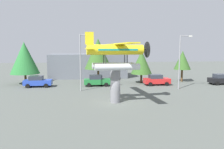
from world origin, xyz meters
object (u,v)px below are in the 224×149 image
(car_near_blue, at_px, (38,81))
(tree_east, at_px, (98,54))
(tree_west, at_px, (25,58))
(display_pedestal, at_px, (115,86))
(streetlight_secondary, at_px, (181,58))
(tree_far_east, at_px, (182,60))
(floatplane_monument, at_px, (116,54))
(car_mid_green, at_px, (97,80))
(streetlight_primary, at_px, (82,58))
(storefront_building, at_px, (88,65))
(car_distant_black, at_px, (221,79))
(tree_center_back, at_px, (141,62))
(car_far_red, at_px, (157,80))

(car_near_blue, xyz_separation_m, tree_east, (9.67, 3.54, 4.17))
(car_near_blue, bearing_deg, tree_west, 128.97)
(display_pedestal, xyz_separation_m, streetlight_secondary, (10.66, 6.87, 2.74))
(display_pedestal, height_order, tree_far_east, tree_far_east)
(floatplane_monument, distance_m, car_mid_green, 11.78)
(streetlight_primary, relative_size, storefront_building, 0.51)
(car_mid_green, bearing_deg, streetlight_secondary, -17.84)
(storefront_building, distance_m, tree_west, 13.29)
(car_distant_black, relative_size, streetlight_secondary, 0.53)
(car_distant_black, xyz_separation_m, storefront_building, (-22.01, 12.23, 1.54))
(car_near_blue, relative_size, tree_west, 0.59)
(display_pedestal, xyz_separation_m, tree_center_back, (6.32, 12.84, 1.77))
(car_near_blue, height_order, streetlight_secondary, streetlight_secondary)
(tree_east, relative_size, tree_center_back, 1.37)
(streetlight_primary, bearing_deg, floatplane_monument, -61.00)
(streetlight_secondary, bearing_deg, streetlight_primary, 179.38)
(car_distant_black, height_order, tree_far_east, tree_far_east)
(floatplane_monument, relative_size, tree_center_back, 1.85)
(floatplane_monument, relative_size, car_near_blue, 2.49)
(car_far_red, distance_m, tree_center_back, 4.15)
(car_distant_black, bearing_deg, streetlight_primary, -173.20)
(streetlight_primary, bearing_deg, tree_far_east, 20.07)
(tree_east, bearing_deg, streetlight_primary, -109.77)
(car_near_blue, bearing_deg, streetlight_secondary, -10.91)
(tree_west, xyz_separation_m, tree_center_back, (19.75, -1.49, -0.78))
(car_distant_black, height_order, tree_center_back, tree_center_back)
(car_distant_black, xyz_separation_m, tree_east, (-20.31, 4.76, 4.17))
(streetlight_secondary, distance_m, tree_center_back, 7.44)
(car_far_red, bearing_deg, car_near_blue, 178.13)
(car_far_red, relative_size, streetlight_primary, 0.53)
(floatplane_monument, height_order, storefront_building, floatplane_monument)
(display_pedestal, bearing_deg, car_mid_green, 97.90)
(streetlight_primary, xyz_separation_m, tree_east, (2.70, 7.50, 0.45))
(car_far_red, bearing_deg, streetlight_primary, -164.42)
(car_near_blue, relative_size, tree_east, 0.54)
(car_distant_black, bearing_deg, car_far_red, 176.88)
(car_far_red, relative_size, car_distant_black, 1.00)
(display_pedestal, height_order, car_far_red, display_pedestal)
(streetlight_primary, bearing_deg, tree_center_back, 29.97)
(car_distant_black, bearing_deg, tree_west, 172.06)
(streetlight_primary, relative_size, tree_far_east, 1.43)
(tree_east, distance_m, tree_center_back, 7.70)
(car_distant_black, height_order, storefront_building, storefront_building)
(floatplane_monument, distance_m, tree_far_east, 19.46)
(car_mid_green, xyz_separation_m, car_far_red, (9.73, -0.41, 0.00))
(tree_west, distance_m, tree_center_back, 19.82)
(display_pedestal, height_order, streetlight_secondary, streetlight_secondary)
(floatplane_monument, height_order, car_near_blue, floatplane_monument)
(car_near_blue, distance_m, streetlight_primary, 8.84)
(streetlight_secondary, bearing_deg, floatplane_monument, -146.92)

